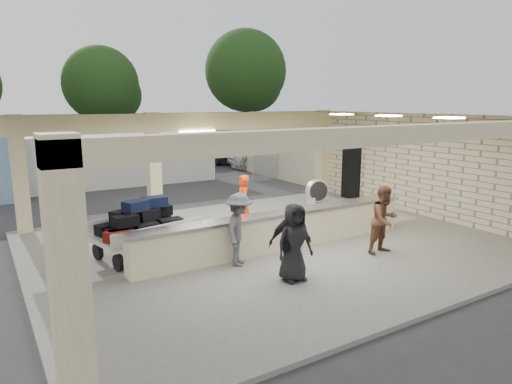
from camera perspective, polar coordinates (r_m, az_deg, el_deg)
ground at (r=12.45m, az=1.66°, el=-6.89°), size 120.00×120.00×0.00m
pavilion at (r=12.76m, az=0.85°, el=-0.18°), size 12.01×10.00×3.55m
baggage_counter at (r=11.88m, az=3.01°, el=-4.83°), size 8.20×0.58×0.98m
luggage_cart at (r=11.57m, az=-14.13°, el=-4.17°), size 2.70×1.97×1.43m
drum_fan at (r=17.23m, az=7.63°, el=0.14°), size 0.86×0.46×0.92m
baggage_handler at (r=13.02m, az=-1.68°, el=-1.66°), size 0.52×0.71×1.74m
passenger_a at (r=11.90m, az=15.77°, el=-3.35°), size 0.85×0.39×1.72m
passenger_b at (r=9.76m, az=4.31°, el=-6.27°), size 1.03×0.51×1.68m
passenger_c at (r=10.60m, az=-2.14°, el=-4.70°), size 1.05×1.07×1.72m
passenger_d at (r=9.74m, az=4.80°, el=-6.29°), size 0.85×0.39×1.69m
car_white_a at (r=27.61m, az=2.02°, el=4.71°), size 5.70×3.62×1.51m
car_white_b at (r=29.25m, az=6.35°, el=4.93°), size 4.58×1.94×1.42m
car_dark at (r=28.39m, az=-6.81°, el=4.78°), size 4.60×2.34×1.46m
container_white at (r=22.33m, az=-19.34°, el=3.70°), size 11.08×2.37×2.39m
fence at (r=25.91m, az=11.11°, el=4.75°), size 12.06×0.06×2.03m
tree_mid at (r=37.12m, az=-18.38°, el=12.33°), size 6.00×5.60×8.00m
tree_right at (r=40.83m, az=-1.02°, el=14.49°), size 7.20×7.00×10.00m
adjacent_building at (r=25.63m, az=7.16°, el=6.04°), size 6.00×8.00×3.20m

